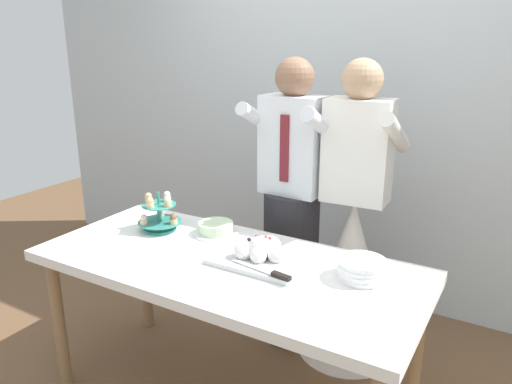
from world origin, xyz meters
TOP-DOWN VIEW (x-y plane):
  - rear_wall at (0.00, 1.42)m, footprint 5.20×0.10m
  - dessert_table at (0.00, 0.00)m, footprint 1.80×0.80m
  - cupcake_stand at (-0.51, 0.14)m, footprint 0.23×0.23m
  - main_cake_tray at (0.14, 0.07)m, footprint 0.43×0.31m
  - plate_stack at (0.59, 0.14)m, footprint 0.21×0.21m
  - round_cake at (-0.22, 0.24)m, footprint 0.24×0.24m
  - person_groom at (-0.00, 0.67)m, footprint 0.48×0.50m
  - person_bride at (0.35, 0.71)m, footprint 0.56×0.56m

SIDE VIEW (x-z plane):
  - person_bride at x=0.35m, z-range -0.25..1.41m
  - dessert_table at x=0.00m, z-range 0.31..1.09m
  - person_groom at x=0.00m, z-range -0.08..1.58m
  - round_cake at x=-0.22m, z-range 0.77..0.84m
  - main_cake_tray at x=0.14m, z-range 0.75..0.88m
  - plate_stack at x=0.59m, z-range 0.78..0.86m
  - cupcake_stand at x=-0.51m, z-range 0.75..0.96m
  - rear_wall at x=0.00m, z-range 0.00..2.90m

